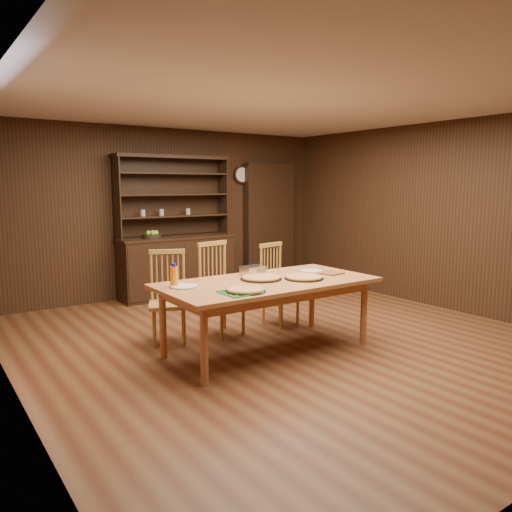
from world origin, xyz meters
TOP-DOWN VIEW (x-y plane):
  - floor at (0.00, 0.00)m, footprint 6.00×6.00m
  - room_shell at (0.00, 0.00)m, footprint 6.00×6.00m
  - china_hutch at (-0.00, 2.75)m, footprint 1.84×0.52m
  - doorway at (1.90, 2.90)m, footprint 1.00×0.18m
  - wall_clock at (1.35, 2.96)m, footprint 0.30×0.05m
  - dining_table at (-0.38, -0.18)m, footprint 2.24×1.12m
  - chair_left at (-1.08, 0.73)m, footprint 0.54×0.53m
  - chair_center at (-0.48, 0.65)m, footprint 0.52×0.50m
  - chair_right at (0.34, 0.63)m, footprint 0.49×0.47m
  - pizza_left at (-0.87, -0.50)m, footprint 0.37×0.37m
  - pizza_right at (-0.01, -0.33)m, footprint 0.41×0.41m
  - pizza_center at (-0.40, -0.09)m, footprint 0.44×0.44m
  - cooling_rack at (-0.94, -0.51)m, footprint 0.40×0.40m
  - plate_left at (-1.24, 0.01)m, footprint 0.28×0.28m
  - plate_right at (0.34, -0.02)m, footprint 0.27×0.27m
  - foil_dish at (-0.32, 0.18)m, footprint 0.26×0.20m
  - juice_bottle at (-1.31, 0.08)m, footprint 0.08×0.08m
  - pot_holder_a at (0.43, -0.26)m, footprint 0.24×0.24m
  - pot_holder_b at (0.34, -0.16)m, footprint 0.26×0.26m
  - fruit_bowl at (-0.42, 2.69)m, footprint 0.28×0.28m

SIDE VIEW (x-z plane):
  - floor at x=0.00m, z-range 0.00..0.00m
  - chair_right at x=0.34m, z-range 0.03..1.04m
  - chair_left at x=-1.08m, z-range 0.03..1.05m
  - chair_center at x=-0.48m, z-range 0.03..1.11m
  - china_hutch at x=0.00m, z-range -0.49..1.68m
  - dining_table at x=-0.38m, z-range 0.31..1.06m
  - cooling_rack at x=-0.94m, z-range 0.75..0.76m
  - pot_holder_b at x=0.34m, z-range 0.75..0.76m
  - pot_holder_a at x=0.43m, z-range 0.75..0.77m
  - plate_left at x=-1.24m, z-range 0.75..0.77m
  - plate_right at x=0.34m, z-range 0.75..0.77m
  - pizza_center at x=-0.40m, z-range 0.75..0.79m
  - pizza_right at x=-0.01m, z-range 0.75..0.79m
  - pizza_left at x=-0.87m, z-range 0.75..0.79m
  - foil_dish at x=-0.32m, z-range 0.75..0.85m
  - juice_bottle at x=-1.31m, z-range 0.74..0.97m
  - fruit_bowl at x=-0.42m, z-range 0.92..1.04m
  - doorway at x=1.90m, z-range 0.00..2.10m
  - room_shell at x=0.00m, z-range -1.42..4.58m
  - wall_clock at x=1.35m, z-range 1.75..2.05m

